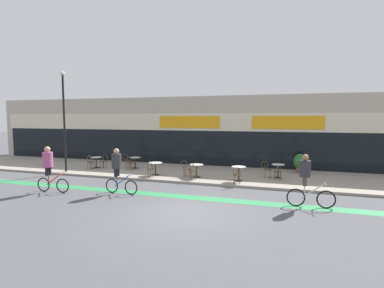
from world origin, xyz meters
The scene contains 25 objects.
ground_plane centered at (0.00, 0.00, 0.00)m, with size 120.00×120.00×0.00m, color #4C4C51.
sidewalk_slab centered at (0.00, 7.25, 0.06)m, with size 40.00×5.50×0.12m, color gray.
storefront_facade centered at (0.00, 11.96, 2.44)m, with size 40.00×4.06×4.90m.
bike_lane_stripe centered at (0.00, 2.08, 0.00)m, with size 36.00×0.70×0.01m, color #2D844C.
bistro_table_0 centered at (-8.69, 6.79, 0.63)m, with size 0.75×0.75×0.71m.
bistro_table_1 centered at (-6.11, 7.38, 0.64)m, with size 0.71×0.71×0.72m.
bistro_table_2 centered at (-3.86, 5.64, 0.65)m, with size 0.77×0.77×0.73m.
bistro_table_3 centered at (-1.43, 5.77, 0.64)m, with size 0.76×0.76×0.72m.
bistro_table_4 centered at (0.96, 5.46, 0.67)m, with size 0.74×0.74×0.77m.
bistro_table_5 centered at (2.88, 6.97, 0.66)m, with size 0.68×0.68×0.76m.
cafe_chair_0_near centered at (-8.69, 6.17, 0.64)m, with size 0.41×0.58×0.90m.
cafe_chair_0_side centered at (-8.06, 6.79, 0.64)m, with size 0.59×0.44×0.90m.
cafe_chair_1_near centered at (-6.11, 6.75, 0.64)m, with size 0.42×0.58×0.90m.
cafe_chair_1_side centered at (-6.73, 7.37, 0.64)m, with size 0.59×0.44×0.90m.
cafe_chair_2_near centered at (-3.86, 5.02, 0.64)m, with size 0.41×0.58×0.90m.
cafe_chair_3_near centered at (-1.42, 5.15, 0.64)m, with size 0.43×0.59×0.90m.
cafe_chair_3_side centered at (-2.05, 5.77, 0.64)m, with size 0.58×0.41×0.90m.
cafe_chair_4_near centered at (0.97, 4.84, 0.64)m, with size 0.45×0.60×0.90m.
cafe_chair_5_near centered at (2.88, 6.35, 0.64)m, with size 0.41×0.58×0.90m.
cafe_chair_5_side centered at (2.26, 6.97, 0.64)m, with size 0.59×0.42×0.90m.
planter_pot centered at (4.09, 8.91, 0.74)m, with size 0.77×0.77×1.15m.
lamp_post centered at (-9.59, 5.01, 3.57)m, with size 0.26×0.26×6.07m.
cyclist_0 centered at (-7.07, 1.00, 1.25)m, with size 1.67×0.53×2.11m.
cyclist_1 centered at (4.08, 2.10, 1.14)m, with size 1.78×0.48×2.04m.
cyclist_2 centered at (-3.91, 1.72, 1.20)m, with size 1.66×0.49×2.05m.
Camera 1 is at (3.35, -9.92, 3.42)m, focal length 28.00 mm.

